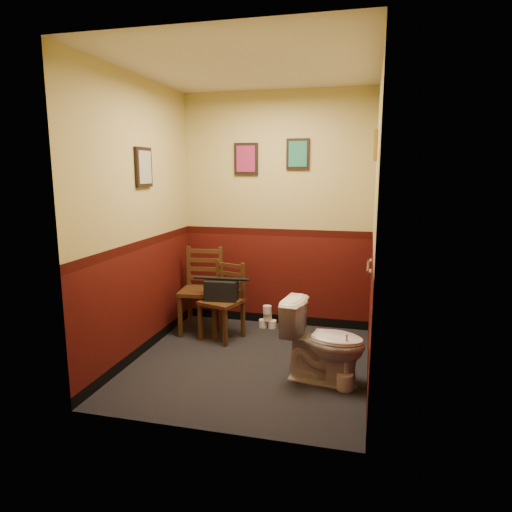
# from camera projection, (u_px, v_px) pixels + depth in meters

# --- Properties ---
(floor) EXTENTS (2.20, 2.40, 0.00)m
(floor) POSITION_uv_depth(u_px,v_px,m) (250.00, 363.00, 4.39)
(floor) COLOR black
(floor) RESTS_ON ground
(ceiling) EXTENTS (2.20, 2.40, 0.00)m
(ceiling) POSITION_uv_depth(u_px,v_px,m) (249.00, 66.00, 3.88)
(ceiling) COLOR silver
(ceiling) RESTS_ON ground
(wall_back) EXTENTS (2.20, 0.00, 2.70)m
(wall_back) POSITION_uv_depth(u_px,v_px,m) (276.00, 212.00, 5.28)
(wall_back) COLOR #430E0A
(wall_back) RESTS_ON ground
(wall_front) EXTENTS (2.20, 0.00, 2.70)m
(wall_front) POSITION_uv_depth(u_px,v_px,m) (203.00, 243.00, 2.99)
(wall_front) COLOR #430E0A
(wall_front) RESTS_ON ground
(wall_left) EXTENTS (0.00, 2.40, 2.70)m
(wall_left) POSITION_uv_depth(u_px,v_px,m) (139.00, 220.00, 4.40)
(wall_left) COLOR #430E0A
(wall_left) RESTS_ON ground
(wall_right) EXTENTS (0.00, 2.40, 2.70)m
(wall_right) POSITION_uv_depth(u_px,v_px,m) (374.00, 227.00, 3.87)
(wall_right) COLOR #430E0A
(wall_right) RESTS_ON ground
(grab_bar) EXTENTS (0.05, 0.56, 0.06)m
(grab_bar) POSITION_uv_depth(u_px,v_px,m) (369.00, 267.00, 4.19)
(grab_bar) COLOR silver
(grab_bar) RESTS_ON wall_right
(framed_print_back_a) EXTENTS (0.28, 0.04, 0.36)m
(framed_print_back_a) POSITION_uv_depth(u_px,v_px,m) (246.00, 159.00, 5.23)
(framed_print_back_a) COLOR black
(framed_print_back_a) RESTS_ON wall_back
(framed_print_back_b) EXTENTS (0.26, 0.04, 0.34)m
(framed_print_back_b) POSITION_uv_depth(u_px,v_px,m) (298.00, 154.00, 5.08)
(framed_print_back_b) COLOR black
(framed_print_back_b) RESTS_ON wall_back
(framed_print_left) EXTENTS (0.04, 0.30, 0.38)m
(framed_print_left) POSITION_uv_depth(u_px,v_px,m) (144.00, 167.00, 4.39)
(framed_print_left) COLOR black
(framed_print_left) RESTS_ON wall_left
(framed_print_right) EXTENTS (0.04, 0.34, 0.28)m
(framed_print_right) POSITION_uv_depth(u_px,v_px,m) (375.00, 146.00, 4.32)
(framed_print_right) COLOR olive
(framed_print_right) RESTS_ON wall_right
(toilet) EXTENTS (0.77, 0.50, 0.71)m
(toilet) POSITION_uv_depth(u_px,v_px,m) (324.00, 342.00, 3.95)
(toilet) COLOR white
(toilet) RESTS_ON floor
(toilet_brush) EXTENTS (0.14, 0.14, 0.49)m
(toilet_brush) POSITION_uv_depth(u_px,v_px,m) (345.00, 380.00, 3.84)
(toilet_brush) COLOR silver
(toilet_brush) RESTS_ON floor
(chair_left) EXTENTS (0.49, 0.49, 0.96)m
(chair_left) POSITION_uv_depth(u_px,v_px,m) (202.00, 290.00, 5.18)
(chair_left) COLOR #3F2613
(chair_left) RESTS_ON floor
(chair_right) EXTENTS (0.49, 0.49, 0.84)m
(chair_right) POSITION_uv_depth(u_px,v_px,m) (224.00, 301.00, 4.97)
(chair_right) COLOR #3F2613
(chair_right) RESTS_ON floor
(handbag) EXTENTS (0.36, 0.20, 0.25)m
(handbag) POSITION_uv_depth(u_px,v_px,m) (221.00, 290.00, 4.92)
(handbag) COLOR black
(handbag) RESTS_ON chair_right
(tp_stack) EXTENTS (0.21, 0.13, 0.27)m
(tp_stack) POSITION_uv_depth(u_px,v_px,m) (268.00, 318.00, 5.34)
(tp_stack) COLOR silver
(tp_stack) RESTS_ON floor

